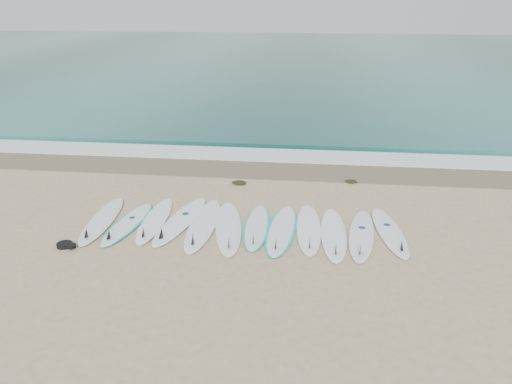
# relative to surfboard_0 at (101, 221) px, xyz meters

# --- Properties ---
(ground) EXTENTS (120.00, 120.00, 0.00)m
(ground) POSITION_rel_surfboard_0_xyz_m (3.31, 0.12, -0.06)
(ground) COLOR tan
(ocean) EXTENTS (120.00, 55.00, 0.03)m
(ocean) POSITION_rel_surfboard_0_xyz_m (3.31, 32.62, -0.04)
(ocean) COLOR #1C5C56
(ocean) RESTS_ON ground
(wet_sand_band) EXTENTS (120.00, 1.80, 0.01)m
(wet_sand_band) POSITION_rel_surfboard_0_xyz_m (3.31, 4.22, -0.05)
(wet_sand_band) COLOR brown
(wet_sand_band) RESTS_ON ground
(foam_band) EXTENTS (120.00, 1.40, 0.04)m
(foam_band) POSITION_rel_surfboard_0_xyz_m (3.31, 5.62, -0.04)
(foam_band) COLOR silver
(foam_band) RESTS_ON ground
(wave_crest) EXTENTS (120.00, 1.00, 0.10)m
(wave_crest) POSITION_rel_surfboard_0_xyz_m (3.31, 7.12, -0.01)
(wave_crest) COLOR #1C5C56
(wave_crest) RESTS_ON ground
(surfboard_0) EXTENTS (0.72, 2.71, 0.34)m
(surfboard_0) POSITION_rel_surfboard_0_xyz_m (0.00, 0.00, 0.00)
(surfboard_0) COLOR silver
(surfboard_0) RESTS_ON ground
(surfboard_1) EXTENTS (0.82, 2.48, 0.31)m
(surfboard_1) POSITION_rel_surfboard_0_xyz_m (0.64, -0.06, -0.01)
(surfboard_1) COLOR white
(surfboard_1) RESTS_ON ground
(surfboard_2) EXTENTS (0.64, 2.61, 0.33)m
(surfboard_2) POSITION_rel_surfboard_0_xyz_m (1.23, 0.15, -0.00)
(surfboard_2) COLOR white
(surfboard_2) RESTS_ON ground
(surfboard_3) EXTENTS (1.01, 2.89, 0.36)m
(surfboard_3) POSITION_rel_surfboard_0_xyz_m (1.82, 0.19, 0.00)
(surfboard_3) COLOR white
(surfboard_3) RESTS_ON ground
(surfboard_4) EXTENTS (0.63, 2.91, 0.37)m
(surfboard_4) POSITION_rel_surfboard_0_xyz_m (2.40, 0.03, 0.00)
(surfboard_4) COLOR white
(surfboard_4) RESTS_ON ground
(surfboard_5) EXTENTS (1.08, 2.93, 0.37)m
(surfboard_5) POSITION_rel_surfboard_0_xyz_m (3.01, -0.03, 0.00)
(surfboard_5) COLOR white
(surfboard_5) RESTS_ON ground
(surfboard_6) EXTENTS (0.66, 2.46, 0.31)m
(surfboard_6) POSITION_rel_surfboard_0_xyz_m (3.63, 0.13, -0.01)
(surfboard_6) COLOR silver
(surfboard_6) RESTS_ON ground
(surfboard_7) EXTENTS (0.80, 2.72, 0.34)m
(surfboard_7) POSITION_rel_surfboard_0_xyz_m (4.20, 0.03, -0.01)
(surfboard_7) COLOR white
(surfboard_7) RESTS_ON ground
(surfboard_8) EXTENTS (0.65, 2.69, 0.34)m
(surfboard_8) POSITION_rel_surfboard_0_xyz_m (4.82, 0.12, -0.00)
(surfboard_8) COLOR white
(surfboard_8) RESTS_ON ground
(surfboard_9) EXTENTS (0.60, 2.72, 0.35)m
(surfboard_9) POSITION_rel_surfboard_0_xyz_m (5.36, -0.09, 0.00)
(surfboard_9) COLOR white
(surfboard_9) RESTS_ON ground
(surfboard_10) EXTENTS (0.84, 2.69, 0.34)m
(surfboard_10) POSITION_rel_surfboard_0_xyz_m (5.97, -0.07, -0.00)
(surfboard_10) COLOR white
(surfboard_10) RESTS_ON ground
(surfboard_11) EXTENTS (0.84, 2.63, 0.33)m
(surfboard_11) POSITION_rel_surfboard_0_xyz_m (6.62, 0.16, -0.00)
(surfboard_11) COLOR white
(surfboard_11) RESTS_ON ground
(seaweed_near) EXTENTS (0.41, 0.32, 0.08)m
(seaweed_near) POSITION_rel_surfboard_0_xyz_m (2.82, 2.92, -0.02)
(seaweed_near) COLOR black
(seaweed_near) RESTS_ON ground
(seaweed_far) EXTENTS (0.35, 0.27, 0.07)m
(seaweed_far) POSITION_rel_surfboard_0_xyz_m (5.96, 3.39, -0.03)
(seaweed_far) COLOR black
(seaweed_far) RESTS_ON ground
(leash_coil) EXTENTS (0.46, 0.36, 0.11)m
(leash_coil) POSITION_rel_surfboard_0_xyz_m (-0.27, -1.22, -0.01)
(leash_coil) COLOR black
(leash_coil) RESTS_ON ground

